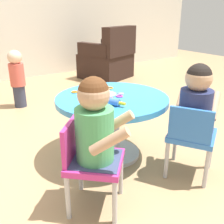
# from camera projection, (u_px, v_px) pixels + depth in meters

# --- Properties ---
(ground_plane) EXTENTS (10.00, 10.00, 0.00)m
(ground_plane) POSITION_uv_depth(u_px,v_px,m) (112.00, 154.00, 2.15)
(ground_plane) COLOR tan
(craft_table) EXTENTS (0.84, 0.84, 0.49)m
(craft_table) POSITION_uv_depth(u_px,v_px,m) (112.00, 112.00, 2.02)
(craft_table) COLOR silver
(craft_table) RESTS_ON ground
(child_chair_left) EXTENTS (0.42, 0.42, 0.54)m
(child_chair_left) POSITION_uv_depth(u_px,v_px,m) (89.00, 160.00, 1.49)
(child_chair_left) COLOR #B7B7BC
(child_chair_left) RESTS_ON ground
(seated_child_left) EXTENTS (0.44, 0.43, 0.51)m
(seated_child_left) POSITION_uv_depth(u_px,v_px,m) (95.00, 124.00, 1.40)
(seated_child_left) COLOR #3F4772
(seated_child_left) RESTS_ON ground
(child_chair_right) EXTENTS (0.41, 0.41, 0.54)m
(child_chair_right) POSITION_uv_depth(u_px,v_px,m) (191.00, 136.00, 1.77)
(child_chair_right) COLOR #B7B7BC
(child_chair_right) RESTS_ON ground
(seated_child_right) EXTENTS (0.43, 0.41, 0.51)m
(seated_child_right) POSITION_uv_depth(u_px,v_px,m) (196.00, 103.00, 1.73)
(seated_child_right) COLOR #3F4772
(seated_child_right) RESTS_ON ground
(armchair_dark) EXTENTS (0.89, 0.90, 0.85)m
(armchair_dark) POSITION_uv_depth(u_px,v_px,m) (108.00, 60.00, 4.43)
(armchair_dark) COLOR black
(armchair_dark) RESTS_ON ground
(toddler_standing) EXTENTS (0.17, 0.17, 0.67)m
(toddler_standing) POSITION_uv_depth(u_px,v_px,m) (17.00, 77.00, 3.08)
(toddler_standing) COLOR #33384C
(toddler_standing) RESTS_ON ground
(rolling_pin) EXTENTS (0.12, 0.22, 0.05)m
(rolling_pin) POSITION_uv_depth(u_px,v_px,m) (110.00, 101.00, 1.80)
(rolling_pin) COLOR #3F72CC
(rolling_pin) RESTS_ON craft_table
(craft_scissors) EXTENTS (0.13, 0.13, 0.01)m
(craft_scissors) POSITION_uv_depth(u_px,v_px,m) (112.00, 93.00, 2.04)
(craft_scissors) COLOR silver
(craft_scissors) RESTS_ON craft_table
(playdough_blob_0) EXTENTS (0.16, 0.16, 0.01)m
(playdough_blob_0) POSITION_uv_depth(u_px,v_px,m) (106.00, 95.00, 2.00)
(playdough_blob_0) COLOR #8CCCF2
(playdough_blob_0) RESTS_ON craft_table
(cookie_cutter_0) EXTENTS (0.05, 0.05, 0.01)m
(cookie_cutter_0) POSITION_uv_depth(u_px,v_px,m) (74.00, 92.00, 2.07)
(cookie_cutter_0) COLOR orange
(cookie_cutter_0) RESTS_ON craft_table
(cookie_cutter_1) EXTENTS (0.05, 0.05, 0.01)m
(cookie_cutter_1) POSITION_uv_depth(u_px,v_px,m) (120.00, 96.00, 1.97)
(cookie_cutter_1) COLOR #D83FA5
(cookie_cutter_1) RESTS_ON craft_table
(cookie_cutter_2) EXTENTS (0.07, 0.07, 0.01)m
(cookie_cutter_2) POSITION_uv_depth(u_px,v_px,m) (109.00, 88.00, 2.17)
(cookie_cutter_2) COLOR orange
(cookie_cutter_2) RESTS_ON craft_table
(cookie_cutter_3) EXTENTS (0.05, 0.05, 0.01)m
(cookie_cutter_3) POSITION_uv_depth(u_px,v_px,m) (110.00, 99.00, 1.92)
(cookie_cutter_3) COLOR #D83FA5
(cookie_cutter_3) RESTS_ON craft_table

